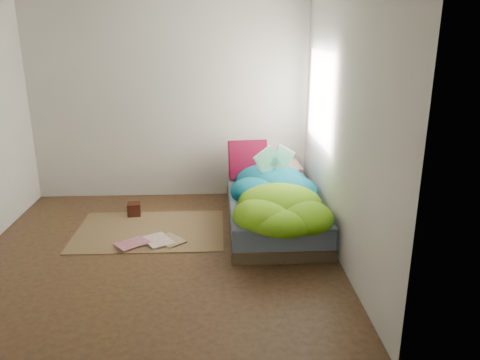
# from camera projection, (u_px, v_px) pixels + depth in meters

# --- Properties ---
(ground) EXTENTS (3.50, 3.50, 0.00)m
(ground) POSITION_uv_depth(u_px,v_px,m) (158.00, 254.00, 4.61)
(ground) COLOR #3A2316
(ground) RESTS_ON ground
(room_walls) EXTENTS (3.54, 3.54, 2.62)m
(room_walls) POSITION_uv_depth(u_px,v_px,m) (149.00, 87.00, 4.12)
(room_walls) COLOR beige
(room_walls) RESTS_ON ground
(bed) EXTENTS (1.00, 2.00, 0.34)m
(bed) POSITION_uv_depth(u_px,v_px,m) (273.00, 209.00, 5.30)
(bed) COLOR #3E3522
(bed) RESTS_ON ground
(duvet) EXTENTS (0.96, 1.84, 0.34)m
(duvet) POSITION_uv_depth(u_px,v_px,m) (276.00, 187.00, 4.98)
(duvet) COLOR #08607E
(duvet) RESTS_ON bed
(rug) EXTENTS (1.60, 1.10, 0.01)m
(rug) POSITION_uv_depth(u_px,v_px,m) (150.00, 231.00, 5.12)
(rug) COLOR brown
(rug) RESTS_ON ground
(pillow_floral) EXTENTS (0.58, 0.41, 0.12)m
(pillow_floral) POSITION_uv_depth(u_px,v_px,m) (280.00, 169.00, 6.01)
(pillow_floral) COLOR silver
(pillow_floral) RESTS_ON bed
(pillow_magenta) EXTENTS (0.48, 0.19, 0.47)m
(pillow_magenta) POSITION_uv_depth(u_px,v_px,m) (248.00, 160.00, 5.79)
(pillow_magenta) COLOR #4F051E
(pillow_magenta) RESTS_ON bed
(open_book) EXTENTS (0.42, 0.24, 0.25)m
(open_book) POSITION_uv_depth(u_px,v_px,m) (275.00, 151.00, 5.25)
(open_book) COLOR green
(open_book) RESTS_ON duvet
(wooden_box) EXTENTS (0.16, 0.16, 0.15)m
(wooden_box) POSITION_uv_depth(u_px,v_px,m) (134.00, 209.00, 5.52)
(wooden_box) COLOR black
(wooden_box) RESTS_ON rug
(floor_book_a) EXTENTS (0.38, 0.41, 0.03)m
(floor_book_a) POSITION_uv_depth(u_px,v_px,m) (147.00, 243.00, 4.77)
(floor_book_a) COLOR silver
(floor_book_a) RESTS_ON rug
(floor_book_b) EXTENTS (0.39, 0.38, 0.03)m
(floor_book_b) POSITION_uv_depth(u_px,v_px,m) (126.00, 240.00, 4.84)
(floor_book_b) COLOR #BB6C7C
(floor_book_b) RESTS_ON rug
(floor_book_c) EXTENTS (0.37, 0.38, 0.02)m
(floor_book_c) POSITION_uv_depth(u_px,v_px,m) (161.00, 244.00, 4.77)
(floor_book_c) COLOR tan
(floor_book_c) RESTS_ON rug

